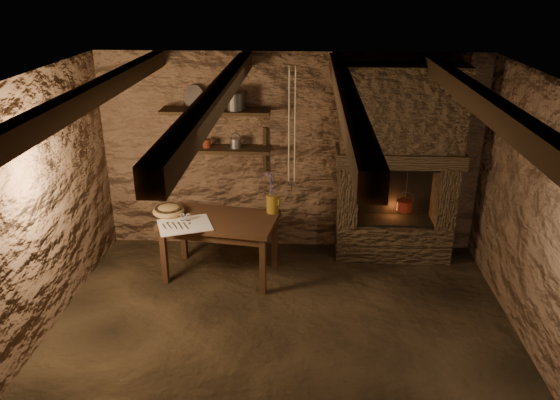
# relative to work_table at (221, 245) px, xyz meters

# --- Properties ---
(floor) EXTENTS (4.50, 4.50, 0.00)m
(floor) POSITION_rel_work_table_xyz_m (0.75, -1.19, -0.38)
(floor) COLOR black
(floor) RESTS_ON ground
(back_wall) EXTENTS (4.50, 0.04, 2.40)m
(back_wall) POSITION_rel_work_table_xyz_m (0.75, 0.81, 0.82)
(back_wall) COLOR brown
(back_wall) RESTS_ON floor
(front_wall) EXTENTS (4.50, 0.04, 2.40)m
(front_wall) POSITION_rel_work_table_xyz_m (0.75, -3.19, 0.82)
(front_wall) COLOR brown
(front_wall) RESTS_ON floor
(left_wall) EXTENTS (0.04, 4.00, 2.40)m
(left_wall) POSITION_rel_work_table_xyz_m (-1.50, -1.19, 0.82)
(left_wall) COLOR brown
(left_wall) RESTS_ON floor
(right_wall) EXTENTS (0.04, 4.00, 2.40)m
(right_wall) POSITION_rel_work_table_xyz_m (3.00, -1.19, 0.82)
(right_wall) COLOR brown
(right_wall) RESTS_ON floor
(ceiling) EXTENTS (4.50, 4.00, 0.04)m
(ceiling) POSITION_rel_work_table_xyz_m (0.75, -1.19, 2.02)
(ceiling) COLOR black
(ceiling) RESTS_ON back_wall
(beam_far_left) EXTENTS (0.14, 3.95, 0.16)m
(beam_far_left) POSITION_rel_work_table_xyz_m (-0.75, -1.19, 1.93)
(beam_far_left) COLOR black
(beam_far_left) RESTS_ON ceiling
(beam_mid_left) EXTENTS (0.14, 3.95, 0.16)m
(beam_mid_left) POSITION_rel_work_table_xyz_m (0.25, -1.19, 1.93)
(beam_mid_left) COLOR black
(beam_mid_left) RESTS_ON ceiling
(beam_mid_right) EXTENTS (0.14, 3.95, 0.16)m
(beam_mid_right) POSITION_rel_work_table_xyz_m (1.25, -1.19, 1.93)
(beam_mid_right) COLOR black
(beam_mid_right) RESTS_ON ceiling
(beam_far_right) EXTENTS (0.14, 3.95, 0.16)m
(beam_far_right) POSITION_rel_work_table_xyz_m (2.25, -1.19, 1.93)
(beam_far_right) COLOR black
(beam_far_right) RESTS_ON ceiling
(shelf_lower) EXTENTS (1.25, 0.30, 0.04)m
(shelf_lower) POSITION_rel_work_table_xyz_m (-0.10, 0.65, 0.92)
(shelf_lower) COLOR black
(shelf_lower) RESTS_ON back_wall
(shelf_upper) EXTENTS (1.25, 0.30, 0.04)m
(shelf_upper) POSITION_rel_work_table_xyz_m (-0.10, 0.65, 1.37)
(shelf_upper) COLOR black
(shelf_upper) RESTS_ON back_wall
(hearth) EXTENTS (1.43, 0.51, 2.30)m
(hearth) POSITION_rel_work_table_xyz_m (2.00, 0.58, 0.85)
(hearth) COLOR #37291B
(hearth) RESTS_ON floor
(work_table) EXTENTS (1.33, 0.89, 0.71)m
(work_table) POSITION_rel_work_table_xyz_m (0.00, 0.00, 0.00)
(work_table) COLOR #341E12
(work_table) RESTS_ON floor
(linen_cloth) EXTENTS (0.67, 0.60, 0.01)m
(linen_cloth) POSITION_rel_work_table_xyz_m (-0.34, -0.20, 0.33)
(linen_cloth) COLOR white
(linen_cloth) RESTS_ON work_table
(pewter_cutlery_row) EXTENTS (0.49, 0.33, 0.01)m
(pewter_cutlery_row) POSITION_rel_work_table_xyz_m (-0.34, -0.22, 0.34)
(pewter_cutlery_row) COLOR gray
(pewter_cutlery_row) RESTS_ON linen_cloth
(drinking_glasses) EXTENTS (0.18, 0.05, 0.07)m
(drinking_glasses) POSITION_rel_work_table_xyz_m (-0.32, -0.10, 0.37)
(drinking_glasses) COLOR white
(drinking_glasses) RESTS_ON linen_cloth
(stoneware_jug) EXTENTS (0.15, 0.14, 0.48)m
(stoneware_jug) POSITION_rel_work_table_xyz_m (0.58, 0.20, 0.53)
(stoneware_jug) COLOR olive
(stoneware_jug) RESTS_ON work_table
(wooden_bowl) EXTENTS (0.46, 0.46, 0.12)m
(wooden_bowl) POSITION_rel_work_table_xyz_m (-0.58, 0.07, 0.37)
(wooden_bowl) COLOR #A37B46
(wooden_bowl) RESTS_ON work_table
(iron_stockpot) EXTENTS (0.25, 0.25, 0.18)m
(iron_stockpot) POSITION_rel_work_table_xyz_m (0.14, 0.65, 1.48)
(iron_stockpot) COLOR #302D2B
(iron_stockpot) RESTS_ON shelf_upper
(tin_pan) EXTENTS (0.28, 0.21, 0.26)m
(tin_pan) POSITION_rel_work_table_xyz_m (-0.36, 0.75, 1.52)
(tin_pan) COLOR #A1A19C
(tin_pan) RESTS_ON shelf_upper
(small_kettle) EXTENTS (0.19, 0.16, 0.17)m
(small_kettle) POSITION_rel_work_table_xyz_m (0.12, 0.65, 1.00)
(small_kettle) COLOR #A1A19C
(small_kettle) RESTS_ON shelf_lower
(rusty_tin) EXTENTS (0.13, 0.13, 0.10)m
(rusty_tin) POSITION_rel_work_table_xyz_m (-0.22, 0.65, 0.99)
(rusty_tin) COLOR #5E1E12
(rusty_tin) RESTS_ON shelf_lower
(red_pot) EXTENTS (0.21, 0.21, 0.54)m
(red_pot) POSITION_rel_work_table_xyz_m (2.11, 0.53, 0.31)
(red_pot) COLOR maroon
(red_pot) RESTS_ON hearth
(hanging_ropes) EXTENTS (0.08, 0.08, 1.20)m
(hanging_ropes) POSITION_rel_work_table_xyz_m (0.80, -0.14, 1.42)
(hanging_ropes) COLOR beige
(hanging_ropes) RESTS_ON ceiling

